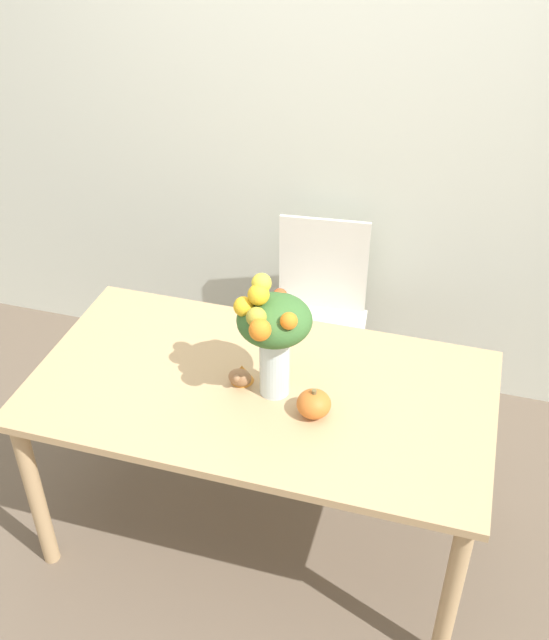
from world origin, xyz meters
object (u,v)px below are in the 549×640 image
Objects in this scene: pumpkin at (314,404)px; turkey_figurine at (241,375)px; flower_vase at (273,331)px; dining_chair_near_window at (319,318)px.

pumpkin is 1.03× the size of turkey_figurine.
flower_vase reaches higher than dining_chair_near_window.
dining_chair_near_window reaches higher than pumpkin.
dining_chair_near_window is at bearing 84.04° from turkey_figurine.
pumpkin reaches higher than turkey_figurine.
dining_chair_near_window is (0.09, 0.83, -0.31)m from turkey_figurine.
turkey_figurine is 0.88m from dining_chair_near_window.
dining_chair_near_window is (-0.03, 0.84, -0.53)m from flower_vase.
dining_chair_near_window reaches higher than turkey_figurine.
turkey_figurine is (-0.12, 0.02, -0.22)m from flower_vase.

